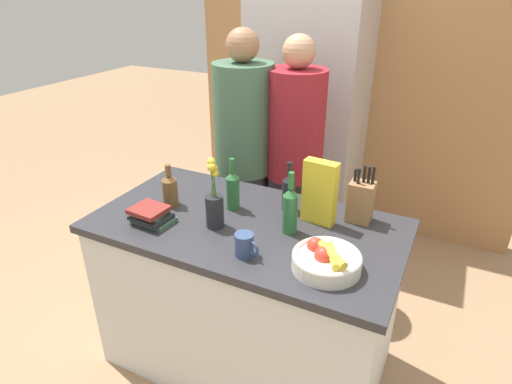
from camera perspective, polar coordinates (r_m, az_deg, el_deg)
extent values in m
plane|color=#A37F5B|center=(2.63, -1.05, -21.05)|extent=(14.00, 14.00, 0.00)
cube|color=silver|center=(2.33, -1.14, -13.98)|extent=(1.43, 0.77, 0.85)
cube|color=#2D2D33|center=(2.07, -1.25, -4.57)|extent=(1.49, 0.81, 0.04)
cube|color=#AD7A4C|center=(3.59, 13.16, 15.51)|extent=(2.69, 0.12, 2.60)
cube|color=#B7B7BC|center=(3.40, 6.83, 9.67)|extent=(0.82, 0.60, 1.94)
cylinder|color=#B7B7BC|center=(3.11, 3.79, 10.09)|extent=(0.02, 0.02, 1.07)
cylinder|color=silver|center=(1.76, 9.37, -9.25)|extent=(0.28, 0.28, 0.06)
torus|color=silver|center=(1.75, 9.44, -8.43)|extent=(0.28, 0.28, 0.02)
sphere|color=red|center=(1.73, 8.96, -8.38)|extent=(0.07, 0.07, 0.07)
sphere|color=red|center=(1.78, 7.89, -7.06)|extent=(0.07, 0.07, 0.07)
sphere|color=red|center=(1.76, 8.89, -7.90)|extent=(0.07, 0.07, 0.07)
cylinder|color=yellow|center=(1.71, 10.21, -8.40)|extent=(0.10, 0.16, 0.03)
cylinder|color=yellow|center=(1.70, 10.16, -8.21)|extent=(0.15, 0.14, 0.03)
cube|color=olive|center=(2.10, 13.78, -1.28)|extent=(0.11, 0.10, 0.20)
cylinder|color=black|center=(2.06, 13.09, 2.08)|extent=(0.01, 0.01, 0.07)
cylinder|color=black|center=(2.03, 13.51, 1.95)|extent=(0.01, 0.01, 0.09)
cylinder|color=black|center=(2.05, 14.25, 2.20)|extent=(0.01, 0.01, 0.09)
cylinder|color=black|center=(2.05, 14.83, 2.12)|extent=(0.01, 0.01, 0.09)
cylinder|color=black|center=(2.05, 15.38, 2.05)|extent=(0.01, 0.01, 0.09)
cylinder|color=#232328|center=(2.01, -5.53, -2.59)|extent=(0.09, 0.09, 0.16)
cylinder|color=#477538|center=(1.94, -5.50, 0.92)|extent=(0.01, 0.02, 0.12)
sphere|color=gold|center=(1.92, -5.46, 2.46)|extent=(0.03, 0.03, 0.03)
cylinder|color=#477538|center=(1.94, -5.59, 1.30)|extent=(0.02, 0.01, 0.14)
sphere|color=gold|center=(1.92, -5.61, 3.20)|extent=(0.03, 0.03, 0.03)
cylinder|color=#477538|center=(1.94, -5.82, 1.83)|extent=(0.01, 0.02, 0.18)
sphere|color=gold|center=(1.91, -5.99, 4.28)|extent=(0.03, 0.03, 0.03)
cylinder|color=#477538|center=(1.93, -5.81, 1.67)|extent=(0.01, 0.01, 0.17)
sphere|color=gold|center=(1.90, -5.98, 3.99)|extent=(0.04, 0.04, 0.04)
cylinder|color=#477538|center=(1.93, -5.80, 1.31)|extent=(0.02, 0.01, 0.15)
sphere|color=gold|center=(1.89, -5.94, 3.30)|extent=(0.04, 0.04, 0.04)
cube|color=yellow|center=(2.02, 8.49, -0.05)|extent=(0.16, 0.08, 0.31)
cylinder|color=#334770|center=(1.81, -1.59, -7.03)|extent=(0.08, 0.08, 0.10)
torus|color=#334770|center=(1.78, -0.49, -7.53)|extent=(0.07, 0.03, 0.07)
cube|color=#3D6047|center=(2.12, -13.46, -3.63)|extent=(0.20, 0.14, 0.02)
cube|color=#232328|center=(2.11, -13.80, -3.25)|extent=(0.19, 0.15, 0.02)
cube|color=#3D6047|center=(2.11, -13.93, -2.68)|extent=(0.16, 0.13, 0.02)
cube|color=maroon|center=(2.09, -14.12, -2.30)|extent=(0.17, 0.16, 0.02)
cylinder|color=#286633|center=(1.95, 4.54, -2.94)|extent=(0.07, 0.07, 0.19)
cone|color=#286633|center=(1.90, 4.66, -0.02)|extent=(0.07, 0.07, 0.04)
cylinder|color=#286633|center=(1.88, 4.72, 1.54)|extent=(0.03, 0.03, 0.08)
cylinder|color=black|center=(2.15, 4.37, -0.47)|extent=(0.07, 0.07, 0.16)
cone|color=black|center=(2.10, 4.46, 1.86)|extent=(0.07, 0.07, 0.03)
cylinder|color=black|center=(2.08, 4.51, 3.10)|extent=(0.03, 0.03, 0.07)
cylinder|color=#286633|center=(2.16, -3.10, -0.17)|extent=(0.07, 0.07, 0.17)
cone|color=#286633|center=(2.11, -3.16, 2.28)|extent=(0.07, 0.07, 0.03)
cylinder|color=#286633|center=(2.09, -3.20, 3.57)|extent=(0.03, 0.03, 0.07)
cylinder|color=brown|center=(2.24, -11.37, -0.06)|extent=(0.08, 0.08, 0.14)
cone|color=brown|center=(2.21, -11.55, 1.86)|extent=(0.08, 0.08, 0.03)
cylinder|color=brown|center=(2.19, -11.65, 2.86)|extent=(0.03, 0.03, 0.06)
cube|color=#383842|center=(3.00, -1.48, -4.17)|extent=(0.31, 0.22, 0.82)
cylinder|color=#42664C|center=(2.70, -1.67, 9.69)|extent=(0.37, 0.37, 0.68)
sphere|color=#996B4C|center=(2.61, -1.80, 19.01)|extent=(0.20, 0.20, 0.20)
cube|color=#383842|center=(2.97, 4.74, -4.82)|extent=(0.30, 0.22, 0.81)
cylinder|color=maroon|center=(2.66, 5.33, 8.91)|extent=(0.36, 0.36, 0.67)
sphere|color=tan|center=(2.57, 5.75, 18.17)|extent=(0.19, 0.19, 0.19)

